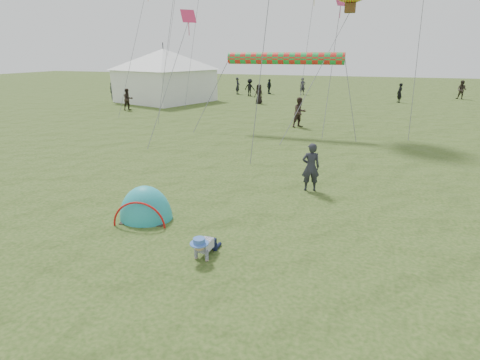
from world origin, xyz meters
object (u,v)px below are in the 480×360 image
(popup_tent, at_px, (147,218))
(standing_adult, at_px, (311,167))
(event_marquee, at_px, (165,74))
(crawling_toddler, at_px, (204,245))

(popup_tent, bearing_deg, standing_adult, 31.01)
(standing_adult, height_order, event_marquee, event_marquee)
(event_marquee, bearing_deg, crawling_toddler, -40.75)
(event_marquee, bearing_deg, standing_adult, -31.88)
(crawling_toddler, distance_m, popup_tent, 2.72)
(popup_tent, distance_m, event_marquee, 26.44)
(popup_tent, height_order, event_marquee, event_marquee)
(crawling_toddler, distance_m, event_marquee, 28.74)
(crawling_toddler, height_order, standing_adult, standing_adult)
(standing_adult, xyz_separation_m, event_marquee, (-16.28, 19.59, 1.69))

